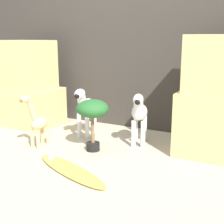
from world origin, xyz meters
name	(u,v)px	position (x,y,z in m)	size (l,w,h in m)	color
ground_plane	(74,159)	(0.00, 0.00, 0.00)	(14.00, 14.00, 0.00)	#B2A88E
wall_back	(130,40)	(0.00, 1.28, 1.10)	(6.40, 0.08, 2.20)	#38332D
rock_pillar_left	(28,88)	(-1.21, 0.75, 0.49)	(0.81, 0.56, 1.09)	#D1B775
rock_pillar_right	(223,101)	(1.21, 0.75, 0.54)	(0.81, 0.56, 1.16)	#D1B775
zebra_right	(139,113)	(0.39, 0.66, 0.35)	(0.27, 0.47, 0.58)	white
zebra_left	(85,107)	(-0.27, 0.65, 0.35)	(0.22, 0.48, 0.58)	white
giraffe_figurine	(37,121)	(-0.52, 0.11, 0.28)	(0.14, 0.36, 0.58)	#E0C184
potted_palm_front	(92,112)	(0.05, 0.28, 0.41)	(0.33, 0.33, 0.53)	black
surfboard	(70,169)	(0.13, -0.25, 0.02)	(0.94, 0.53, 0.08)	gold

